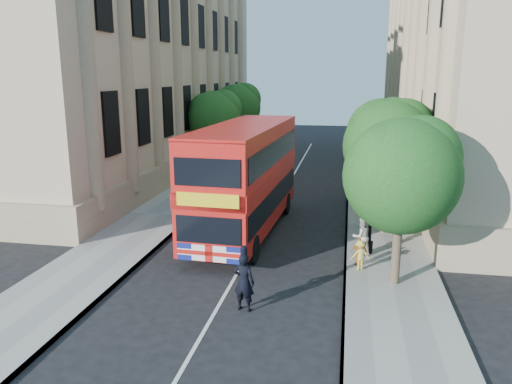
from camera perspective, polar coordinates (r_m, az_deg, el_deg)
The scene contains 17 objects.
ground at distance 16.59m, azimuth -4.56°, elevation -13.29°, with size 120.00×120.00×0.00m, color black.
pavement_right at distance 25.44m, azimuth 14.15°, elevation -3.89°, with size 3.50×80.00×0.12m, color gray.
pavement_left at distance 27.18m, azimuth -10.83°, elevation -2.61°, with size 3.50×80.00×0.12m, color gray.
building_right at distance 39.56m, azimuth 25.82°, elevation 14.36°, with size 12.00×38.00×18.00m, color tan.
building_left at distance 42.24m, azimuth -14.83°, elevation 15.08°, with size 12.00×38.00×18.00m, color tan.
tree_right_near at distance 17.71m, azimuth 16.47°, elevation 2.46°, with size 4.00×4.00×6.08m.
tree_right_mid at distance 23.58m, azimuth 15.11°, elevation 5.64°, with size 4.20×4.20×6.37m.
tree_right_far at distance 29.54m, azimuth 14.25°, elevation 6.91°, with size 4.00×4.00×6.15m.
tree_left_far at distance 37.77m, azimuth -4.75°, elevation 8.79°, with size 4.00×4.00×6.30m.
tree_left_back at distance 45.50m, azimuth -2.08°, elevation 9.93°, with size 4.20×4.20×6.65m.
lamp_post at distance 20.90m, azimuth 13.09°, elevation -0.60°, with size 0.32×0.32×5.16m.
double_decker_bus at distance 23.43m, azimuth -1.21°, elevation 1.94°, with size 3.45×11.06×5.05m.
box_van at distance 26.78m, azimuth -4.58°, elevation 0.21°, with size 2.03×4.85×2.76m.
police_constable at distance 16.14m, azimuth -1.38°, elevation -10.25°, with size 0.70×0.46×1.93m, color black.
woman_pedestrian at distance 20.94m, azimuth 11.95°, elevation -5.00°, with size 0.79×0.62×1.63m, color beige.
child_a at distance 19.98m, azimuth 11.70°, elevation -6.69°, with size 0.65×0.27×1.11m, color orange.
child_b at distance 19.55m, azimuth 11.82°, elevation -7.06°, with size 0.75×0.43×1.16m, color gold.
Camera 1 is at (3.97, -14.28, 7.43)m, focal length 35.00 mm.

